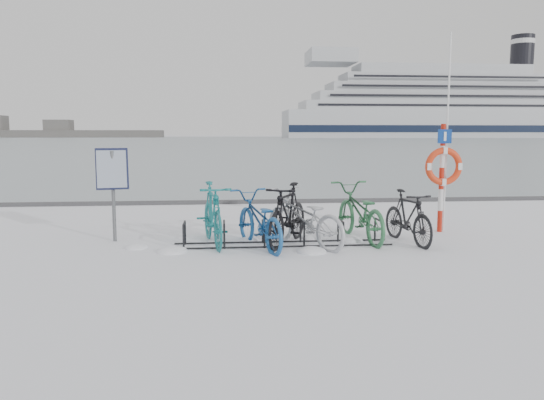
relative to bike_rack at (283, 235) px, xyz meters
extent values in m
plane|color=white|center=(0.00, 0.00, -0.18)|extent=(900.00, 900.00, 0.00)
cube|color=#919CA4|center=(0.00, 155.00, -0.17)|extent=(400.00, 298.00, 0.02)
cube|color=#3F3F42|center=(0.00, 5.90, -0.13)|extent=(400.00, 0.25, 0.10)
cylinder|color=black|center=(-1.80, -0.22, 0.04)|extent=(0.04, 0.04, 0.44)
cylinder|color=black|center=(-1.80, 0.22, 0.04)|extent=(0.04, 0.04, 0.44)
cylinder|color=black|center=(-1.80, 0.00, 0.26)|extent=(0.04, 0.44, 0.04)
cylinder|color=black|center=(-1.08, -0.22, 0.04)|extent=(0.04, 0.04, 0.44)
cylinder|color=black|center=(-1.08, 0.22, 0.04)|extent=(0.04, 0.04, 0.44)
cylinder|color=black|center=(-1.08, 0.00, 0.26)|extent=(0.04, 0.44, 0.04)
cylinder|color=black|center=(-0.36, -0.22, 0.04)|extent=(0.04, 0.04, 0.44)
cylinder|color=black|center=(-0.36, 0.22, 0.04)|extent=(0.04, 0.04, 0.44)
cylinder|color=black|center=(-0.36, 0.00, 0.26)|extent=(0.04, 0.44, 0.04)
cylinder|color=black|center=(0.36, -0.22, 0.04)|extent=(0.04, 0.04, 0.44)
cylinder|color=black|center=(0.36, 0.22, 0.04)|extent=(0.04, 0.04, 0.44)
cylinder|color=black|center=(0.36, 0.00, 0.26)|extent=(0.04, 0.44, 0.04)
cylinder|color=black|center=(1.08, -0.22, 0.04)|extent=(0.04, 0.04, 0.44)
cylinder|color=black|center=(1.08, 0.22, 0.04)|extent=(0.04, 0.04, 0.44)
cylinder|color=black|center=(1.08, 0.00, 0.26)|extent=(0.04, 0.44, 0.04)
cylinder|color=black|center=(1.80, -0.22, 0.04)|extent=(0.04, 0.04, 0.44)
cylinder|color=black|center=(1.80, 0.22, 0.04)|extent=(0.04, 0.04, 0.44)
cylinder|color=black|center=(1.80, 0.00, 0.26)|extent=(0.04, 0.44, 0.04)
cylinder|color=black|center=(0.00, -0.22, -0.16)|extent=(4.00, 0.03, 0.03)
cylinder|color=black|center=(0.00, 0.22, -0.16)|extent=(4.00, 0.03, 0.03)
cylinder|color=#595B5E|center=(-3.16, 0.67, 0.68)|extent=(0.07, 0.07, 1.72)
cube|color=black|center=(-3.16, 0.64, 1.21)|extent=(0.63, 0.34, 0.78)
cube|color=#8C99AD|center=(-3.16, 0.60, 1.21)|extent=(0.56, 0.27, 0.69)
cylinder|color=#B61E0E|center=(3.43, 1.03, 0.04)|extent=(0.10, 0.10, 0.45)
cylinder|color=silver|center=(3.43, 1.03, 0.49)|extent=(0.10, 0.10, 0.45)
cylinder|color=#B61E0E|center=(3.43, 1.03, 0.94)|extent=(0.10, 0.10, 0.45)
cylinder|color=silver|center=(3.43, 1.03, 1.39)|extent=(0.10, 0.10, 0.45)
cylinder|color=#B61E0E|center=(3.43, 1.03, 1.84)|extent=(0.10, 0.10, 0.45)
torus|color=red|center=(3.43, 0.94, 1.20)|extent=(0.79, 0.13, 0.79)
cube|color=navy|center=(3.43, 0.95, 1.81)|extent=(0.29, 0.03, 0.29)
cylinder|color=silver|center=(3.53, 1.08, 1.86)|extent=(0.04, 0.04, 4.08)
cube|color=silver|center=(94.08, 217.52, 5.64)|extent=(135.82, 25.22, 11.64)
cube|color=black|center=(94.08, 204.86, 3.70)|extent=(135.82, 0.30, 2.91)
cube|color=black|center=(94.08, 230.18, 3.70)|extent=(135.82, 0.30, 2.91)
cube|color=silver|center=(94.08, 217.52, 13.40)|extent=(121.27, 23.28, 3.88)
cube|color=silver|center=(94.08, 217.52, 21.16)|extent=(97.99, 20.37, 3.88)
cube|color=silver|center=(94.08, 217.52, 28.92)|extent=(74.70, 17.46, 3.88)
cube|color=silver|center=(45.57, 217.52, 33.78)|extent=(19.40, 19.40, 5.82)
cylinder|color=black|center=(130.94, 217.52, 37.66)|extent=(9.70, 9.70, 13.58)
cube|color=black|center=(94.08, 205.68, 17.28)|extent=(106.72, 0.20, 11.64)
cube|color=#494949|center=(-90.00, 260.00, 4.82)|extent=(20.00, 10.00, 6.00)
imported|color=#177074|center=(-1.29, 0.22, 0.41)|extent=(0.88, 2.05, 1.19)
imported|color=#1C5393|center=(-0.46, -0.12, 0.35)|extent=(1.28, 2.14, 1.06)
imported|color=black|center=(0.10, 0.11, 0.40)|extent=(1.36, 1.99, 1.17)
imported|color=#A9ABB1|center=(0.37, -0.07, 0.36)|extent=(1.73, 2.13, 1.08)
imported|color=#2C673E|center=(1.53, 0.38, 0.39)|extent=(1.05, 2.25, 1.14)
imported|color=black|center=(2.37, 0.01, 0.33)|extent=(0.78, 1.77, 1.03)
ellipsoid|color=white|center=(0.58, 0.57, -0.18)|extent=(0.32, 0.32, 0.11)
ellipsoid|color=white|center=(-0.60, 0.48, -0.18)|extent=(0.38, 0.38, 0.13)
ellipsoid|color=white|center=(1.34, 0.32, -0.18)|extent=(0.50, 0.50, 0.17)
ellipsoid|color=white|center=(-1.99, -0.37, -0.18)|extent=(0.55, 0.55, 0.19)
ellipsoid|color=white|center=(0.43, -0.63, -0.18)|extent=(0.53, 0.53, 0.19)
ellipsoid|color=white|center=(-2.66, 0.01, -0.18)|extent=(0.43, 0.43, 0.15)
camera|label=1|loc=(-1.11, -9.54, 1.87)|focal=35.00mm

